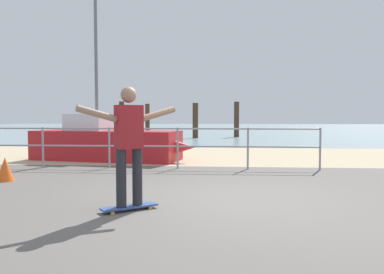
{
  "coord_description": "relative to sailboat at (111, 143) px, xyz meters",
  "views": [
    {
      "loc": [
        -0.05,
        -5.92,
        1.33
      ],
      "look_at": [
        -0.66,
        2.0,
        0.9
      ],
      "focal_mm": 35.82,
      "sensor_mm": 36.0,
      "label": 1
    }
  ],
  "objects": [
    {
      "name": "sailboat",
      "position": [
        0.0,
        0.0,
        0.0
      ],
      "size": [
        5.06,
        2.15,
        5.87
      ],
      "color": "#B21E23",
      "rests_on": "ground"
    },
    {
      "name": "groyne_post_0",
      "position": [
        -3.36,
        13.95,
        0.63
      ],
      "size": [
        0.34,
        0.34,
        2.32
      ],
      "primitive_type": "cylinder",
      "color": "#422D1E",
      "rests_on": "ground"
    },
    {
      "name": "beach_strip",
      "position": [
        3.35,
        1.7,
        -0.53
      ],
      "size": [
        24.0,
        6.0,
        0.04
      ],
      "primitive_type": "cube",
      "color": "tan",
      "rests_on": "ground"
    },
    {
      "name": "skateboarder",
      "position": [
        2.03,
        -6.04,
        0.49
      ],
      "size": [
        1.21,
        0.93,
        1.65
      ],
      "color": "#26262B",
      "rests_on": "skateboard"
    },
    {
      "name": "sea_surface",
      "position": [
        3.35,
        29.7,
        -0.53
      ],
      "size": [
        72.0,
        50.0,
        0.04
      ],
      "primitive_type": "cube",
      "color": "#849EA3",
      "rests_on": "ground"
    },
    {
      "name": "skateboard",
      "position": [
        2.03,
        -6.04,
        -0.46
      ],
      "size": [
        0.76,
        0.64,
        0.08
      ],
      "color": "#334C8C",
      "rests_on": "ground"
    },
    {
      "name": "traffic_cone",
      "position": [
        -1.06,
        -3.85,
        -0.28
      ],
      "size": [
        0.36,
        0.36,
        0.5
      ],
      "primitive_type": "cone",
      "color": "#E55919",
      "rests_on": "ground"
    },
    {
      "name": "groyne_post_2",
      "position": [
        1.72,
        11.91,
        0.54
      ],
      "size": [
        0.34,
        0.34,
        2.14
      ],
      "primitive_type": "cylinder",
      "color": "#422D1E",
      "rests_on": "ground"
    },
    {
      "name": "ground_plane",
      "position": [
        3.35,
        -6.3,
        -0.53
      ],
      "size": [
        24.0,
        10.0,
        0.04
      ],
      "primitive_type": "cube",
      "color": "#605B56",
      "rests_on": "ground"
    },
    {
      "name": "groyne_post_3",
      "position": [
        4.26,
        13.38,
        0.6
      ],
      "size": [
        0.33,
        0.33,
        2.26
      ],
      "primitive_type": "cylinder",
      "color": "#422D1E",
      "rests_on": "ground"
    },
    {
      "name": "groyne_post_1",
      "position": [
        -0.82,
        9.87,
        0.49
      ],
      "size": [
        0.24,
        0.24,
        2.03
      ],
      "primitive_type": "cylinder",
      "color": "#422D1E",
      "rests_on": "ground"
    },
    {
      "name": "railing_fence",
      "position": [
        1.33,
        -1.7,
        0.17
      ],
      "size": [
        8.81,
        0.05,
        1.05
      ],
      "color": "gray",
      "rests_on": "ground"
    }
  ]
}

